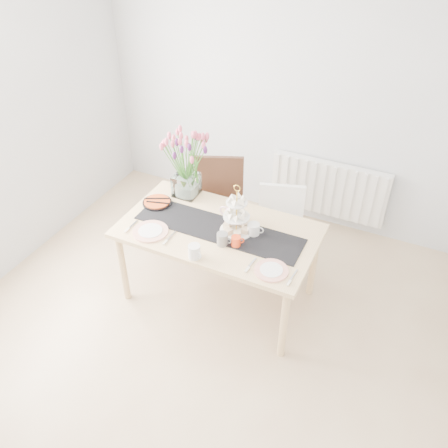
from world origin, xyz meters
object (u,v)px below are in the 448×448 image
at_px(cake_stand, 236,220).
at_px(mug_white, 194,251).
at_px(mug_grey, 222,239).
at_px(plate_right, 271,270).
at_px(chair_white, 280,224).
at_px(tart_tin, 157,202).
at_px(mug_orange, 236,241).
at_px(cream_jug, 253,229).
at_px(chair_brown, 218,199).
at_px(teapot, 235,214).
at_px(dining_table, 218,236).
at_px(tulip_vase, 185,155).
at_px(plate_left, 150,231).
at_px(radiator, 328,189).

distance_m(cake_stand, mug_white, 0.45).
xyz_separation_m(mug_grey, plate_right, (0.45, -0.12, -0.05)).
distance_m(chair_white, cake_stand, 0.71).
relative_size(chair_white, tart_tin, 3.33).
height_order(mug_white, plate_right, mug_white).
bearing_deg(mug_orange, chair_white, 43.61).
bearing_deg(mug_grey, mug_orange, 10.55).
distance_m(chair_white, tart_tin, 1.13).
height_order(cream_jug, mug_orange, cream_jug).
distance_m(chair_brown, mug_orange, 0.98).
relative_size(cream_jug, tart_tin, 0.40).
xyz_separation_m(mug_orange, plate_right, (0.35, -0.15, -0.04)).
relative_size(cake_stand, teapot, 1.45).
bearing_deg(tart_tin, cream_jug, -2.02).
bearing_deg(mug_grey, teapot, 92.00).
height_order(chair_brown, mug_white, chair_brown).
xyz_separation_m(dining_table, tulip_vase, (-0.48, 0.34, 0.48)).
height_order(cake_stand, mug_orange, cake_stand).
relative_size(cream_jug, plate_right, 0.40).
bearing_deg(chair_brown, mug_white, -96.05).
height_order(chair_white, tart_tin, chair_white).
distance_m(chair_brown, cream_jug, 0.88).
bearing_deg(teapot, plate_left, -140.82).
height_order(tulip_vase, mug_orange, tulip_vase).
xyz_separation_m(mug_white, mug_orange, (0.23, 0.25, -0.01)).
xyz_separation_m(tulip_vase, cake_stand, (0.62, -0.30, -0.29)).
bearing_deg(tart_tin, mug_grey, -18.58).
bearing_deg(dining_table, mug_white, -91.54).
relative_size(tulip_vase, mug_orange, 8.18).
distance_m(teapot, mug_orange, 0.31).
xyz_separation_m(dining_table, teapot, (0.08, 0.14, 0.16)).
bearing_deg(dining_table, tulip_vase, 145.03).
height_order(tulip_vase, cake_stand, tulip_vase).
relative_size(chair_brown, tart_tin, 3.75).
xyz_separation_m(tulip_vase, plate_left, (0.00, -0.61, -0.40)).
xyz_separation_m(cream_jug, mug_orange, (-0.07, -0.19, -0.01)).
relative_size(radiator, cake_stand, 3.08).
height_order(dining_table, mug_grey, mug_grey).
height_order(chair_brown, mug_orange, chair_brown).
bearing_deg(cake_stand, mug_white, -110.14).
distance_m(tart_tin, plate_left, 0.40).
xyz_separation_m(chair_white, teapot, (-0.24, -0.47, 0.35)).
xyz_separation_m(tart_tin, mug_grey, (0.75, -0.25, 0.04)).
height_order(teapot, tart_tin, teapot).
distance_m(radiator, plate_right, 1.76).
bearing_deg(mug_white, teapot, 103.74).
bearing_deg(plate_left, mug_grey, 10.69).
relative_size(radiator, chair_brown, 1.27).
bearing_deg(dining_table, chair_white, 62.09).
relative_size(cream_jug, plate_left, 0.35).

